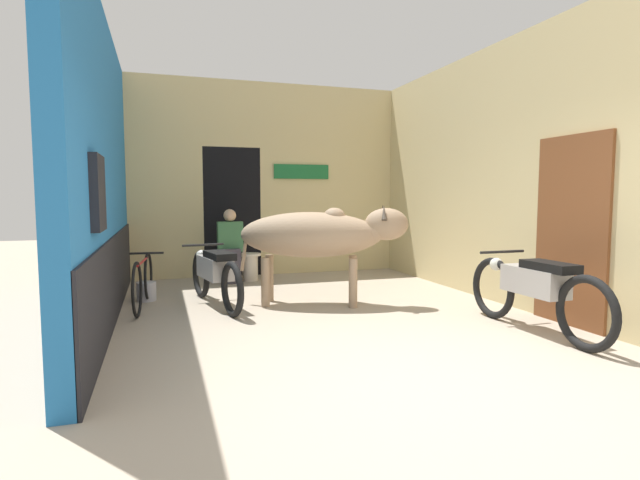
{
  "coord_description": "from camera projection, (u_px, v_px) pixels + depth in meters",
  "views": [
    {
      "loc": [
        -1.9,
        -3.35,
        1.43
      ],
      "look_at": [
        -0.01,
        2.52,
        0.89
      ],
      "focal_mm": 28.0,
      "sensor_mm": 36.0,
      "label": 1
    }
  ],
  "objects": [
    {
      "name": "wall_right_with_door",
      "position": [
        483.0,
        176.0,
        7.11
      ],
      "size": [
        0.22,
        5.6,
        3.47
      ],
      "color": "#D1BC84",
      "rests_on": "ground_plane"
    },
    {
      "name": "motorcycle_far",
      "position": [
        215.0,
        273.0,
        6.48
      ],
      "size": [
        0.62,
        1.98,
        0.78
      ],
      "color": "black",
      "rests_on": "ground_plane"
    },
    {
      "name": "wall_back_with_doorway",
      "position": [
        254.0,
        191.0,
        9.23
      ],
      "size": [
        4.85,
        0.93,
        3.47
      ],
      "color": "#D1BC84",
      "rests_on": "ground_plane"
    },
    {
      "name": "plastic_stool",
      "position": [
        250.0,
        266.0,
        8.47
      ],
      "size": [
        0.37,
        0.37,
        0.47
      ],
      "color": "beige",
      "rests_on": "ground_plane"
    },
    {
      "name": "bucket",
      "position": [
        146.0,
        291.0,
        6.84
      ],
      "size": [
        0.26,
        0.26,
        0.26
      ],
      "color": "#A8A8B2",
      "rests_on": "ground_plane"
    },
    {
      "name": "shopkeeper_seated",
      "position": [
        231.0,
        244.0,
        8.26
      ],
      "size": [
        0.41,
        0.33,
        1.22
      ],
      "color": "#3D3842",
      "rests_on": "ground_plane"
    },
    {
      "name": "wall_left_shopfront",
      "position": [
        102.0,
        174.0,
        5.62
      ],
      "size": [
        0.25,
        5.6,
        3.47
      ],
      "color": "#236BAD",
      "rests_on": "ground_plane"
    },
    {
      "name": "cow",
      "position": [
        320.0,
        235.0,
        6.54
      ],
      "size": [
        2.23,
        1.25,
        1.34
      ],
      "color": "tan",
      "rests_on": "ground_plane"
    },
    {
      "name": "bicycle",
      "position": [
        143.0,
        282.0,
        6.37
      ],
      "size": [
        0.44,
        1.67,
        0.68
      ],
      "color": "black",
      "rests_on": "ground_plane"
    },
    {
      "name": "ground_plane",
      "position": [
        420.0,
        380.0,
        3.88
      ],
      "size": [
        30.0,
        30.0,
        0.0
      ],
      "primitive_type": "plane",
      "color": "tan"
    },
    {
      "name": "motorcycle_near",
      "position": [
        534.0,
        289.0,
        5.2
      ],
      "size": [
        0.58,
        2.06,
        0.82
      ],
      "color": "black",
      "rests_on": "ground_plane"
    }
  ]
}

